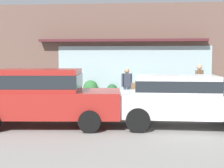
{
  "coord_description": "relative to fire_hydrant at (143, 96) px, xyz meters",
  "views": [
    {
      "loc": [
        0.79,
        -12.41,
        1.97
      ],
      "look_at": [
        -0.34,
        1.2,
        0.93
      ],
      "focal_mm": 52.88,
      "sensor_mm": 36.0,
      "label": 1
    }
  ],
  "objects": [
    {
      "name": "storefront",
      "position": [
        -0.95,
        2.13,
        1.78
      ],
      "size": [
        14.0,
        0.81,
        4.53
      ],
      "color": "brown",
      "rests_on": "ground_plane"
    },
    {
      "name": "fire_hydrant",
      "position": [
        0.0,
        0.0,
        0.0
      ],
      "size": [
        0.4,
        0.37,
        0.87
      ],
      "color": "gold",
      "rests_on": "ground_plane"
    },
    {
      "name": "parked_car_red",
      "position": [
        -2.98,
        -4.07,
        0.5
      ],
      "size": [
        4.44,
        2.27,
        1.67
      ],
      "rotation": [
        0.0,
        0.0,
        0.07
      ],
      "color": "maroon",
      "rests_on": "ground_plane"
    },
    {
      "name": "ground_plane",
      "position": [
        -0.96,
        -1.06,
        -0.44
      ],
      "size": [
        60.0,
        60.0,
        0.0
      ],
      "primitive_type": "plane",
      "color": "gray"
    },
    {
      "name": "parked_car_white",
      "position": [
        1.03,
        -3.91,
        0.42
      ],
      "size": [
        4.17,
        2.03,
        1.5
      ],
      "rotation": [
        0.0,
        0.0,
        -0.04
      ],
      "color": "white",
      "rests_on": "ground_plane"
    },
    {
      "name": "potted_plant_by_entrance",
      "position": [
        0.24,
        1.64,
        0.16
      ],
      "size": [
        0.45,
        0.45,
        1.24
      ],
      "color": "#9E6042",
      "rests_on": "ground_plane"
    },
    {
      "name": "potted_plant_window_left",
      "position": [
        -1.42,
        1.68,
        -0.02
      ],
      "size": [
        0.49,
        0.49,
        0.8
      ],
      "color": "#4C4C51",
      "rests_on": "ground_plane"
    },
    {
      "name": "potted_plant_low_front",
      "position": [
        -4.66,
        1.73,
        0.08
      ],
      "size": [
        0.26,
        0.26,
        1.08
      ],
      "color": "#33473D",
      "rests_on": "ground_plane"
    },
    {
      "name": "potted_plant_trailing_edge",
      "position": [
        -5.96,
        1.64,
        0.03
      ],
      "size": [
        0.34,
        0.34,
        0.99
      ],
      "color": "#33473D",
      "rests_on": "ground_plane"
    },
    {
      "name": "pedestrian_with_handbag",
      "position": [
        -0.67,
        0.39,
        0.46
      ],
      "size": [
        0.62,
        0.32,
        1.57
      ],
      "rotation": [
        0.0,
        0.0,
        0.37
      ],
      "color": "#475675",
      "rests_on": "ground_plane"
    },
    {
      "name": "curb_strip",
      "position": [
        -0.96,
        -1.26,
        -0.38
      ],
      "size": [
        14.0,
        0.24,
        0.12
      ],
      "primitive_type": "cube",
      "color": "#B2B2AD",
      "rests_on": "ground_plane"
    },
    {
      "name": "pedestrian_passerby",
      "position": [
        2.32,
        0.48,
        0.59
      ],
      "size": [
        0.38,
        0.35,
        1.75
      ],
      "rotation": [
        0.0,
        0.0,
        0.71
      ],
      "color": "#475675",
      "rests_on": "ground_plane"
    },
    {
      "name": "potted_plant_window_right",
      "position": [
        -2.42,
        1.62,
        0.12
      ],
      "size": [
        0.68,
        0.68,
        0.98
      ],
      "color": "#4C4C51",
      "rests_on": "ground_plane"
    }
  ]
}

